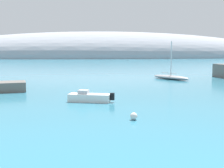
# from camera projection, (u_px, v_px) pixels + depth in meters

# --- Properties ---
(distant_ridge) EXTENTS (303.15, 80.20, 41.68)m
(distant_ridge) POSITION_uv_depth(u_px,v_px,m) (109.00, 58.00, 229.46)
(distant_ridge) COLOR #999EA8
(distant_ridge) RESTS_ON ground
(sailboat_grey_mid_mooring) EXTENTS (6.17, 8.50, 7.10)m
(sailboat_grey_mid_mooring) POSITION_uv_depth(u_px,v_px,m) (171.00, 77.00, 53.15)
(sailboat_grey_mid_mooring) COLOR gray
(sailboat_grey_mid_mooring) RESTS_ON water
(motorboat_white_alongside_breakwater) EXTENTS (4.86, 2.71, 1.22)m
(motorboat_white_alongside_breakwater) POSITION_uv_depth(u_px,v_px,m) (90.00, 97.00, 29.54)
(motorboat_white_alongside_breakwater) COLOR white
(motorboat_white_alongside_breakwater) RESTS_ON water
(mooring_buoy_white) EXTENTS (0.57, 0.57, 0.57)m
(mooring_buoy_white) POSITION_uv_depth(u_px,v_px,m) (134.00, 116.00, 21.72)
(mooring_buoy_white) COLOR silver
(mooring_buoy_white) RESTS_ON water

